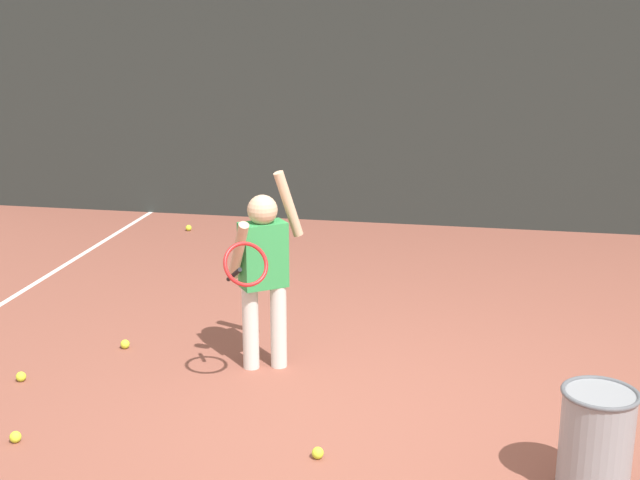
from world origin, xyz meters
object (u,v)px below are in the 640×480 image
object	(u,v)px
tennis_ball_0	(318,453)
tennis_ball_2	(21,377)
tennis_ball_3	(15,437)
tennis_player	(263,266)
ball_hopper	(596,441)
tennis_ball_1	(189,228)
tennis_ball_4	(125,344)
tennis_ball_6	(277,255)

from	to	relation	value
tennis_ball_0	tennis_ball_2	bearing A→B (deg)	164.09
tennis_ball_2	tennis_ball_3	bearing A→B (deg)	-62.37
tennis_player	ball_hopper	distance (m)	2.37
tennis_ball_1	tennis_ball_0	bearing A→B (deg)	-62.75
tennis_ball_1	tennis_ball_4	world-z (taller)	same
tennis_ball_2	tennis_ball_6	xyz separation A→B (m)	(1.00, 3.06, 0.00)
tennis_player	tennis_ball_6	distance (m)	2.70
ball_hopper	tennis_ball_3	bearing A→B (deg)	-178.49
ball_hopper	tennis_ball_4	xyz separation A→B (m)	(-3.09, 1.31, -0.26)
tennis_ball_1	tennis_ball_6	size ratio (longest dim) A/B	1.00
tennis_player	tennis_ball_3	world-z (taller)	tennis_player
tennis_player	tennis_ball_3	xyz separation A→B (m)	(-1.13, -1.25, -0.69)
ball_hopper	tennis_ball_4	size ratio (longest dim) A/B	8.52
tennis_ball_1	tennis_ball_4	bearing A→B (deg)	-78.57
tennis_player	tennis_ball_6	size ratio (longest dim) A/B	20.46
tennis_player	tennis_ball_3	bearing A→B (deg)	-168.25
tennis_ball_2	tennis_player	bearing A→B (deg)	18.40
tennis_ball_6	tennis_ball_4	bearing A→B (deg)	-102.75
tennis_ball_1	tennis_ball_3	distance (m)	4.68
tennis_player	tennis_ball_0	size ratio (longest dim) A/B	20.46
tennis_ball_2	tennis_ball_4	xyz separation A→B (m)	(0.45, 0.65, 0.00)
tennis_ball_3	tennis_ball_6	world-z (taller)	same
tennis_player	tennis_ball_2	bearing A→B (deg)	162.27
ball_hopper	tennis_ball_1	distance (m)	5.90
tennis_ball_2	tennis_ball_1	bearing A→B (deg)	93.03
tennis_ball_0	tennis_ball_3	xyz separation A→B (m)	(-1.72, -0.15, 0.00)
tennis_ball_4	tennis_ball_3	bearing A→B (deg)	-92.41
tennis_ball_1	tennis_ball_4	distance (m)	3.31
tennis_ball_4	tennis_ball_6	world-z (taller)	same
tennis_ball_0	tennis_ball_3	size ratio (longest dim) A/B	1.00
ball_hopper	tennis_ball_6	size ratio (longest dim) A/B	8.52
tennis_player	tennis_ball_0	world-z (taller)	tennis_player
tennis_ball_2	ball_hopper	bearing A→B (deg)	-10.63
tennis_ball_6	tennis_ball_0	bearing A→B (deg)	-73.12
ball_hopper	tennis_ball_1	bearing A→B (deg)	129.42
tennis_player	tennis_ball_6	bearing A→B (deg)	65.57
tennis_ball_3	tennis_ball_6	size ratio (longest dim) A/B	1.00
tennis_player	tennis_ball_2	size ratio (longest dim) A/B	20.46
tennis_player	tennis_ball_1	bearing A→B (deg)	80.96
tennis_ball_2	tennis_ball_3	xyz separation A→B (m)	(0.39, -0.75, 0.00)
tennis_ball_0	tennis_ball_2	distance (m)	2.19
tennis_player	tennis_ball_4	distance (m)	1.29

